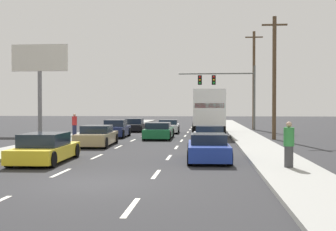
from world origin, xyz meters
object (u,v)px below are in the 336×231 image
car_black (134,126)px  car_blue (208,148)px  car_white (168,127)px  car_silver (209,136)px  car_tan (97,136)px  car_navy (116,129)px  utility_pole_mid (274,76)px  pedestrian_mid_block (74,124)px  car_yellow (45,149)px  pedestrian_near_corner (289,145)px  traffic_signal_mast (222,84)px  car_green (159,131)px  box_truck (208,110)px  utility_pole_far (254,79)px  roadside_billboard (40,68)px

car_black → car_blue: bearing=-72.4°
car_white → car_silver: car_white is taller
car_black → car_tan: 15.15m
car_black → car_navy: (-0.16, -7.72, 0.05)m
utility_pole_mid → pedestrian_mid_block: 15.49m
car_navy → car_yellow: size_ratio=0.88×
car_silver → pedestrian_mid_block: (-10.36, 5.91, 0.44)m
pedestrian_near_corner → car_yellow: bearing=170.3°
car_black → traffic_signal_mast: traffic_signal_mast is taller
pedestrian_near_corner → car_green: bearing=112.7°
car_green → pedestrian_mid_block: pedestrian_mid_block is taller
utility_pole_mid → car_white: bearing=139.2°
car_yellow → box_truck: 18.96m
utility_pole_far → roadside_billboard: utility_pole_far is taller
car_blue → roadside_billboard: roadside_billboard is taller
car_tan → utility_pole_mid: 13.52m
car_navy → car_white: bearing=58.2°
traffic_signal_mast → pedestrian_mid_block: 16.90m
utility_pole_mid → pedestrian_mid_block: utility_pole_mid is taller
pedestrian_near_corner → car_blue: bearing=136.9°
box_truck → car_blue: 16.61m
car_navy → pedestrian_near_corner: pedestrian_near_corner is taller
car_black → utility_pole_far: bearing=21.3°
car_tan → utility_pole_mid: (11.40, 6.08, 3.98)m
car_black → car_green: car_black is taller
utility_pole_mid → roadside_billboard: 20.36m
traffic_signal_mast → pedestrian_near_corner: size_ratio=4.66×
car_black → pedestrian_mid_block: bearing=-112.8°
car_green → utility_pole_mid: utility_pole_mid is taller
car_yellow → utility_pole_far: 30.20m
car_yellow → car_white: 21.26m
car_blue → pedestrian_mid_block: size_ratio=2.53×
pedestrian_near_corner → traffic_signal_mast: bearing=92.9°
box_truck → traffic_signal_mast: 9.40m
utility_pole_mid → car_tan: bearing=-151.9°
car_tan → pedestrian_near_corner: (9.58, -9.47, 0.41)m
car_yellow → roadside_billboard: (-7.93, 19.40, 5.21)m
traffic_signal_mast → utility_pole_far: utility_pole_far is taller
car_blue → roadside_billboard: 24.15m
car_black → pedestrian_mid_block: pedestrian_mid_block is taller
car_black → utility_pole_mid: utility_pole_mid is taller
car_green → traffic_signal_mast: bearing=68.3°
traffic_signal_mast → car_blue: bearing=-93.3°
traffic_signal_mast → car_tan: bearing=-113.5°
car_yellow → pedestrian_near_corner: size_ratio=2.78×
car_silver → pedestrian_near_corner: size_ratio=2.69×
car_yellow → car_tan: bearing=88.4°
car_white → pedestrian_mid_block: bearing=-138.4°
car_navy → car_green: (3.52, -1.38, -0.04)m
car_black → car_navy: 7.73m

